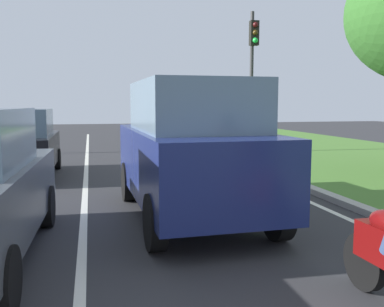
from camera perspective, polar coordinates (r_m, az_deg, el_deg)
ground_plane at (r=12.11m, az=-10.45°, el=-2.64°), size 60.00×60.00×0.00m
lane_line_center at (r=12.09m, az=-13.76°, el=-2.72°), size 0.12×32.00×0.01m
lane_line_right_edge at (r=12.79m, az=5.89°, el=-2.06°), size 0.12×32.00×0.01m
grass_verge_right at (r=15.10m, az=23.75°, el=-1.16°), size 9.00×48.00×0.06m
curb_right at (r=12.95m, az=7.99°, el=-1.73°), size 0.24×48.00×0.12m
car_suv_ahead at (r=7.20m, az=-0.12°, el=0.59°), size 2.07×4.55×2.28m
car_hatchback_far at (r=12.08m, az=-21.49°, el=1.20°), size 1.73×3.70×1.78m
traffic_light_near_right at (r=16.83m, az=8.00°, el=12.07°), size 0.32×0.50×5.35m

